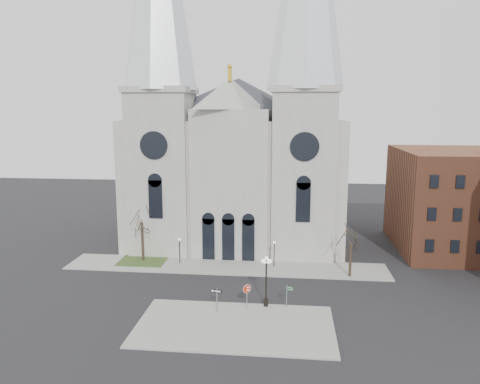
# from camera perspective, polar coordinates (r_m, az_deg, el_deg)

# --- Properties ---
(ground) EXTENTS (160.00, 160.00, 0.00)m
(ground) POSITION_cam_1_polar(r_m,az_deg,el_deg) (49.27, -3.50, -13.34)
(ground) COLOR black
(ground) RESTS_ON ground
(sidewalk_near) EXTENTS (18.00, 10.00, 0.14)m
(sidewalk_near) POSITION_cam_1_polar(r_m,az_deg,el_deg) (44.36, -0.63, -16.01)
(sidewalk_near) COLOR gray
(sidewalk_near) RESTS_ON ground
(sidewalk_far) EXTENTS (40.00, 6.00, 0.14)m
(sidewalk_far) POSITION_cam_1_polar(r_m,az_deg,el_deg) (59.37, -1.73, -9.07)
(sidewalk_far) COLOR gray
(sidewalk_far) RESTS_ON ground
(grass_patch) EXTENTS (6.00, 5.00, 0.18)m
(grass_patch) POSITION_cam_1_polar(r_m,az_deg,el_deg) (62.66, -11.72, -8.22)
(grass_patch) COLOR #2F441D
(grass_patch) RESTS_ON ground
(cathedral) EXTENTS (33.00, 26.66, 54.00)m
(cathedral) POSITION_cam_1_polar(r_m,az_deg,el_deg) (67.82, -0.44, 9.20)
(cathedral) COLOR #98978E
(cathedral) RESTS_ON ground
(bg_building_brick) EXTENTS (14.00, 18.00, 14.00)m
(bg_building_brick) POSITION_cam_1_polar(r_m,az_deg,el_deg) (71.30, 24.20, -0.93)
(bg_building_brick) COLOR brown
(bg_building_brick) RESTS_ON ground
(tree_left) EXTENTS (3.20, 3.20, 7.50)m
(tree_left) POSITION_cam_1_polar(r_m,az_deg,el_deg) (61.17, -11.91, -3.33)
(tree_left) COLOR black
(tree_left) RESTS_ON ground
(tree_right) EXTENTS (3.20, 3.20, 6.00)m
(tree_right) POSITION_cam_1_polar(r_m,az_deg,el_deg) (56.12, 13.40, -5.79)
(tree_right) COLOR black
(tree_right) RESTS_ON ground
(ped_lamp_left) EXTENTS (0.32, 0.32, 3.26)m
(ped_lamp_left) POSITION_cam_1_polar(r_m,az_deg,el_deg) (60.21, -7.38, -6.61)
(ped_lamp_left) COLOR black
(ped_lamp_left) RESTS_ON sidewalk_far
(ped_lamp_right) EXTENTS (0.32, 0.32, 3.26)m
(ped_lamp_right) POSITION_cam_1_polar(r_m,az_deg,el_deg) (58.66, 4.19, -7.01)
(ped_lamp_right) COLOR black
(ped_lamp_right) RESTS_ON sidewalk_far
(stop_sign) EXTENTS (0.90, 0.23, 2.55)m
(stop_sign) POSITION_cam_1_polar(r_m,az_deg,el_deg) (46.85, 0.85, -12.01)
(stop_sign) COLOR slate
(stop_sign) RESTS_ON sidewalk_near
(globe_lamp) EXTENTS (1.43, 1.43, 5.21)m
(globe_lamp) POSITION_cam_1_polar(r_m,az_deg,el_deg) (46.97, 3.22, -10.06)
(globe_lamp) COLOR black
(globe_lamp) RESTS_ON sidewalk_near
(one_way_sign) EXTENTS (1.03, 0.20, 2.37)m
(one_way_sign) POSITION_cam_1_polar(r_m,az_deg,el_deg) (46.43, -2.84, -12.54)
(one_way_sign) COLOR slate
(one_way_sign) RESTS_ON sidewalk_near
(street_name_sign) EXTENTS (0.70, 0.27, 2.26)m
(street_name_sign) POSITION_cam_1_polar(r_m,az_deg,el_deg) (47.61, 5.80, -12.32)
(street_name_sign) COLOR slate
(street_name_sign) RESTS_ON sidewalk_near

